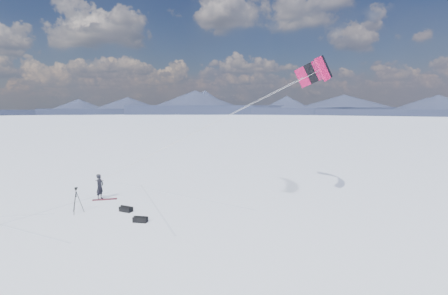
% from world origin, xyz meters
% --- Properties ---
extents(ground, '(1800.00, 1800.00, 0.00)m').
position_xyz_m(ground, '(0.00, 0.00, 0.00)').
color(ground, white).
extents(horizon_hills, '(704.00, 704.42, 10.23)m').
position_xyz_m(horizon_hills, '(-0.00, -0.00, 4.48)').
color(horizon_hills, black).
rests_on(horizon_hills, ground).
extents(snow_tracks, '(13.93, 10.25, 0.01)m').
position_xyz_m(snow_tracks, '(-1.44, -0.32, 0.00)').
color(snow_tracks, '#B1BCD1').
rests_on(snow_tracks, ground).
extents(snowkiter, '(0.46, 0.65, 1.69)m').
position_xyz_m(snowkiter, '(-0.83, 1.95, 0.00)').
color(snowkiter, black).
rests_on(snowkiter, ground).
extents(snowboard, '(1.53, 0.85, 0.04)m').
position_xyz_m(snowboard, '(-0.47, 1.85, 0.02)').
color(snowboard, maroon).
rests_on(snowboard, ground).
extents(tripod, '(0.69, 0.63, 1.51)m').
position_xyz_m(tripod, '(-0.66, -0.92, 0.97)').
color(tripod, black).
rests_on(tripod, ground).
extents(gear_bag_a, '(0.75, 0.37, 0.33)m').
position_xyz_m(gear_bag_a, '(3.54, -1.84, 0.15)').
color(gear_bag_a, black).
rests_on(gear_bag_a, ground).
extents(gear_bag_b, '(0.84, 0.58, 0.35)m').
position_xyz_m(gear_bag_b, '(2.01, -0.27, 0.15)').
color(gear_bag_b, black).
rests_on(gear_bag_b, ground).
extents(power_kite, '(14.99, 5.57, 7.91)m').
position_xyz_m(power_kite, '(13.05, 3.73, 8.30)').
color(power_kite, '#B40F43').
rests_on(power_kite, ground).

